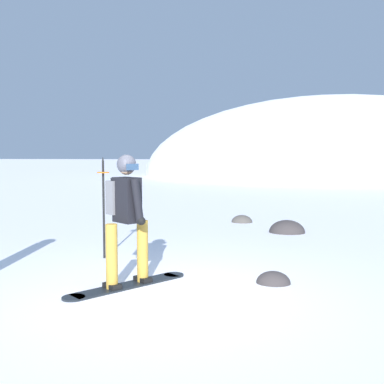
# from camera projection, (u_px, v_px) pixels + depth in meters

# --- Properties ---
(ground_plane) EXTENTS (300.00, 300.00, 0.00)m
(ground_plane) POSITION_uv_depth(u_px,v_px,m) (165.00, 296.00, 5.67)
(ground_plane) COLOR white
(ridge_peak_main) EXTENTS (30.13, 27.12, 12.62)m
(ridge_peak_main) POSITION_uv_depth(u_px,v_px,m) (330.00, 175.00, 38.01)
(ridge_peak_main) COLOR white
(ridge_peak_main) RESTS_ON ground
(snowboarder_main) EXTENTS (1.24, 1.51, 1.71)m
(snowboarder_main) POSITION_uv_depth(u_px,v_px,m) (126.00, 216.00, 6.04)
(snowboarder_main) COLOR black
(snowboarder_main) RESTS_ON ground
(piste_marker_near) EXTENTS (0.20, 0.20, 1.68)m
(piste_marker_near) POSITION_uv_depth(u_px,v_px,m) (104.00, 200.00, 7.67)
(piste_marker_near) COLOR black
(piste_marker_near) RESTS_ON ground
(rock_dark) EXTENTS (0.53, 0.45, 0.37)m
(rock_dark) POSITION_uv_depth(u_px,v_px,m) (242.00, 222.00, 11.83)
(rock_dark) COLOR #4C4742
(rock_dark) RESTS_ON ground
(rock_mid) EXTENTS (0.78, 0.67, 0.55)m
(rock_mid) POSITION_uv_depth(u_px,v_px,m) (287.00, 232.00, 10.28)
(rock_mid) COLOR #383333
(rock_mid) RESTS_ON ground
(rock_small) EXTENTS (0.46, 0.39, 0.32)m
(rock_small) POSITION_uv_depth(u_px,v_px,m) (273.00, 283.00, 6.24)
(rock_small) COLOR #383333
(rock_small) RESTS_ON ground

